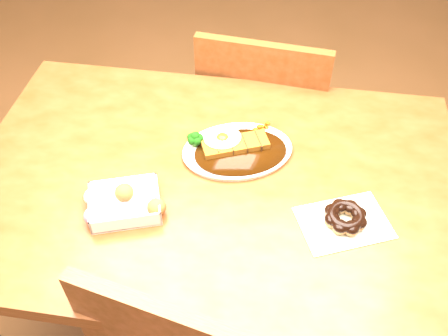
# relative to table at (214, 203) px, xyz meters

# --- Properties ---
(ground) EXTENTS (6.00, 6.00, 0.00)m
(ground) POSITION_rel_table_xyz_m (0.00, 0.00, -0.65)
(ground) COLOR brown
(ground) RESTS_ON ground
(table) EXTENTS (1.20, 0.80, 0.75)m
(table) POSITION_rel_table_xyz_m (0.00, 0.00, 0.00)
(table) COLOR #542C10
(table) RESTS_ON ground
(chair_far) EXTENTS (0.46, 0.46, 0.87)m
(chair_far) POSITION_rel_table_xyz_m (0.09, 0.54, -0.17)
(chair_far) COLOR #542C10
(chair_far) RESTS_ON ground
(katsu_curry_plate) EXTENTS (0.32, 0.27, 0.05)m
(katsu_curry_plate) POSITION_rel_table_xyz_m (0.04, 0.09, 0.11)
(katsu_curry_plate) COLOR white
(katsu_curry_plate) RESTS_ON table
(donut_box) EXTENTS (0.19, 0.17, 0.04)m
(donut_box) POSITION_rel_table_xyz_m (-0.19, -0.13, 0.12)
(donut_box) COLOR white
(donut_box) RESTS_ON table
(pon_de_ring) EXTENTS (0.23, 0.20, 0.04)m
(pon_de_ring) POSITION_rel_table_xyz_m (0.31, -0.09, 0.12)
(pon_de_ring) COLOR silver
(pon_de_ring) RESTS_ON table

